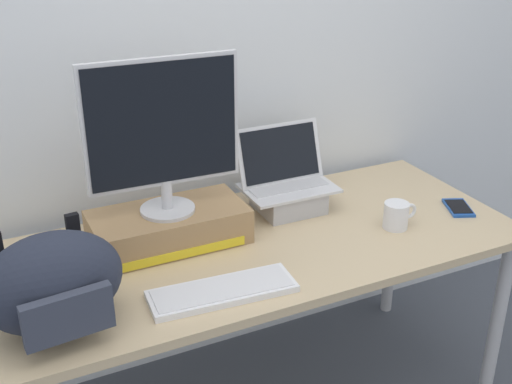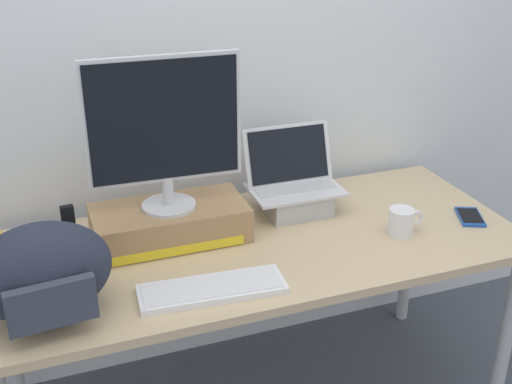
{
  "view_description": "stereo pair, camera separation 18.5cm",
  "coord_description": "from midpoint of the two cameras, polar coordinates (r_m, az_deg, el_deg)",
  "views": [
    {
      "loc": [
        -0.82,
        -1.7,
        1.76
      ],
      "look_at": [
        0.0,
        0.0,
        0.89
      ],
      "focal_mm": 45.74,
      "sensor_mm": 36.0,
      "label": 1
    },
    {
      "loc": [
        -0.65,
        -1.77,
        1.76
      ],
      "look_at": [
        0.0,
        0.0,
        0.89
      ],
      "focal_mm": 45.74,
      "sensor_mm": 36.0,
      "label": 2
    }
  ],
  "objects": [
    {
      "name": "back_wall",
      "position": [
        2.37,
        -1.8,
        13.51
      ],
      "size": [
        7.0,
        0.1,
        2.6
      ],
      "primitive_type": "cube",
      "color": "silver",
      "rests_on": "ground"
    },
    {
      "name": "cell_phone",
      "position": [
        2.45,
        20.29,
        -2.09
      ],
      "size": [
        0.13,
        0.16,
        0.01
      ],
      "rotation": [
        0.0,
        0.0,
        -0.41
      ],
      "color": "#19479E",
      "rests_on": "desk"
    },
    {
      "name": "coffee_mug",
      "position": [
        2.25,
        14.94,
        -2.57
      ],
      "size": [
        0.13,
        0.09,
        0.09
      ],
      "color": "silver",
      "rests_on": "desk"
    },
    {
      "name": "messenger_backpack",
      "position": [
        1.79,
        -15.42,
        -6.85
      ],
      "size": [
        0.39,
        0.3,
        0.27
      ],
      "rotation": [
        0.0,
        0.0,
        0.1
      ],
      "color": "#232838",
      "rests_on": "desk"
    },
    {
      "name": "desk",
      "position": [
        2.19,
        2.43,
        -5.94
      ],
      "size": [
        1.77,
        0.75,
        0.71
      ],
      "color": "tan",
      "rests_on": "ground"
    },
    {
      "name": "toner_box_yellow",
      "position": [
        2.15,
        -5.1,
        -2.78
      ],
      "size": [
        0.5,
        0.25,
        0.12
      ],
      "color": "#9E7A51",
      "rests_on": "desk"
    },
    {
      "name": "external_keyboard",
      "position": [
        1.89,
        -1.04,
        -8.54
      ],
      "size": [
        0.43,
        0.17,
        0.02
      ],
      "rotation": [
        0.0,
        0.0,
        -0.08
      ],
      "color": "white",
      "rests_on": "desk"
    },
    {
      "name": "open_laptop",
      "position": [
        2.34,
        5.61,
        -0.16
      ],
      "size": [
        0.33,
        0.22,
        0.29
      ],
      "rotation": [
        0.0,
        0.0,
        -0.01
      ],
      "color": "#ADADB2",
      "rests_on": "desk"
    },
    {
      "name": "desktop_monitor",
      "position": [
        2.02,
        -5.44,
        5.45
      ],
      "size": [
        0.49,
        0.18,
        0.5
      ],
      "rotation": [
        0.0,
        0.0,
        -0.04
      ],
      "color": "silver",
      "rests_on": "toner_box_yellow"
    }
  ]
}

